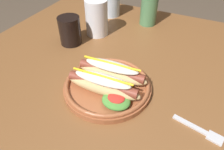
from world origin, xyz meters
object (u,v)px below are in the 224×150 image
object	(u,v)px
fork	(201,131)
water_cup	(110,2)
extra_cup	(97,18)
hot_dog_plate	(108,83)
soda_cup	(70,31)
glass_bottle	(150,3)

from	to	relation	value
fork	water_cup	distance (m)	0.69
extra_cup	hot_dog_plate	bearing A→B (deg)	-55.91
hot_dog_plate	water_cup	world-z (taller)	water_cup
soda_cup	extra_cup	xyz separation A→B (m)	(0.05, 0.10, 0.02)
soda_cup	glass_bottle	bearing A→B (deg)	53.11
hot_dog_plate	fork	bearing A→B (deg)	-6.45
glass_bottle	hot_dog_plate	bearing A→B (deg)	-86.12
extra_cup	glass_bottle	xyz separation A→B (m)	(0.15, 0.17, 0.02)
hot_dog_plate	fork	world-z (taller)	hot_dog_plate
fork	soda_cup	bearing A→B (deg)	170.66
soda_cup	glass_bottle	size ratio (longest dim) A/B	0.43
glass_bottle	extra_cup	bearing A→B (deg)	-131.62
hot_dog_plate	soda_cup	size ratio (longest dim) A/B	2.42
hot_dog_plate	water_cup	size ratio (longest dim) A/B	1.97
hot_dog_plate	glass_bottle	distance (m)	0.45
hot_dog_plate	fork	size ratio (longest dim) A/B	2.05
water_cup	glass_bottle	bearing A→B (deg)	-3.36
fork	soda_cup	size ratio (longest dim) A/B	1.18
hot_dog_plate	soda_cup	distance (m)	0.29
water_cup	extra_cup	world-z (taller)	extra_cup
extra_cup	fork	bearing A→B (deg)	-34.12
fork	soda_cup	world-z (taller)	soda_cup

